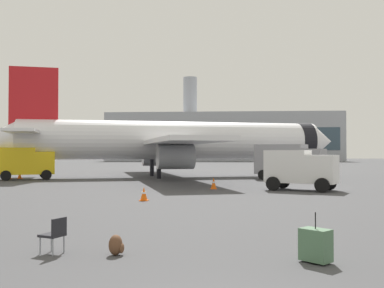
# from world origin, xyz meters

# --- Properties ---
(airplane_at_gate) EXTENTS (35.07, 32.00, 10.50)m
(airplane_at_gate) POSITION_xyz_m (-4.90, 38.30, 3.66)
(airplane_at_gate) COLOR white
(airplane_at_gate) RESTS_ON ground
(service_truck) EXTENTS (5.28, 4.17, 2.90)m
(service_truck) POSITION_xyz_m (-17.76, 33.09, 1.61)
(service_truck) COLOR yellow
(service_truck) RESTS_ON ground
(fuel_truck) EXTENTS (6.44, 4.86, 3.20)m
(fuel_truck) POSITION_xyz_m (6.10, 34.61, 1.77)
(fuel_truck) COLOR gray
(fuel_truck) RESTS_ON ground
(cargo_van) EXTENTS (4.83, 3.77, 2.60)m
(cargo_van) POSITION_xyz_m (5.12, 23.20, 1.45)
(cargo_van) COLOR white
(cargo_van) RESTS_ON ground
(safety_cone_near) EXTENTS (0.44, 0.44, 0.70)m
(safety_cone_near) POSITION_xyz_m (-3.83, 16.36, 0.34)
(safety_cone_near) COLOR #F2590C
(safety_cone_near) RESTS_ON ground
(safety_cone_mid) EXTENTS (0.44, 0.44, 0.66)m
(safety_cone_mid) POSITION_xyz_m (-19.83, 34.26, 0.32)
(safety_cone_mid) COLOR #F2590C
(safety_cone_mid) RESTS_ON ground
(safety_cone_far) EXTENTS (0.44, 0.44, 0.69)m
(safety_cone_far) POSITION_xyz_m (-19.09, 34.85, 0.34)
(safety_cone_far) COLOR #F2590C
(safety_cone_far) RESTS_ON ground
(safety_cone_outer) EXTENTS (0.44, 0.44, 0.78)m
(safety_cone_outer) POSITION_xyz_m (-0.48, 23.90, 0.39)
(safety_cone_outer) COLOR #F2590C
(safety_cone_outer) RESTS_ON ground
(rolling_suitcase) EXTENTS (0.74, 0.73, 1.10)m
(rolling_suitcase) POSITION_xyz_m (2.18, 4.16, 0.39)
(rolling_suitcase) COLOR #476B4C
(rolling_suitcase) RESTS_ON ground
(traveller_backpack) EXTENTS (0.36, 0.40, 0.48)m
(traveller_backpack) POSITION_xyz_m (-2.34, 4.56, 0.23)
(traveller_backpack) COLOR brown
(traveller_backpack) RESTS_ON ground
(gate_chair) EXTENTS (0.62, 0.62, 0.86)m
(gate_chair) POSITION_xyz_m (-3.84, 4.58, 0.50)
(gate_chair) COLOR black
(gate_chair) RESTS_ON ground
(terminal_building) EXTENTS (71.35, 21.02, 26.77)m
(terminal_building) POSITION_xyz_m (-0.05, 134.83, 7.52)
(terminal_building) COLOR #9EA3AD
(terminal_building) RESTS_ON ground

